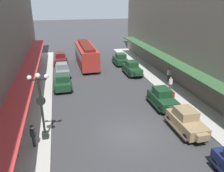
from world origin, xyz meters
name	(u,v)px	position (x,y,z in m)	size (l,w,h in m)	color
ground_plane	(130,134)	(0.00, 0.00, 0.00)	(200.00, 200.00, 0.00)	#38383A
sidewalk_left	(29,147)	(-7.50, 0.00, 0.07)	(3.00, 60.00, 0.15)	#B7B5AD
sidewalk_right	(213,122)	(7.50, 0.00, 0.07)	(3.00, 60.00, 0.15)	#B7B5AD
parked_car_1	(186,121)	(4.53, -0.52, 0.94)	(2.14, 4.26, 1.84)	#997F5B
parked_car_2	(162,98)	(4.58, 3.96, 0.94)	(2.15, 4.26, 1.84)	#193D23
parked_car_3	(62,69)	(-4.69, 15.67, 0.94)	(2.19, 4.28, 1.84)	slate
parked_car_4	(120,59)	(4.52, 19.24, 0.94)	(2.18, 4.28, 1.84)	#193D23
parked_car_5	(132,68)	(4.80, 14.07, 0.94)	(2.20, 4.28, 1.84)	#193D23
parked_car_6	(61,59)	(-4.76, 21.60, 0.94)	(2.28, 4.31, 1.84)	#591919
parked_car_7	(62,81)	(-4.79, 10.83, 0.94)	(2.15, 4.26, 1.84)	#193D23
streetcar	(86,54)	(-0.85, 19.67, 1.90)	(2.66, 9.64, 3.46)	#A52D23
lamp_post_with_clock	(41,104)	(-6.40, 0.83, 2.99)	(1.42, 0.44, 5.16)	black
fire_hydrant	(174,95)	(6.35, 4.98, 0.56)	(0.24, 0.24, 0.82)	#B21E19
pedestrian_0	(33,136)	(-7.12, -0.04, 1.01)	(0.36, 0.28, 1.67)	#2D2D33
pedestrian_1	(15,146)	(-8.17, -0.94, 0.99)	(0.36, 0.24, 1.64)	slate
pedestrian_2	(170,84)	(6.98, 7.02, 0.99)	(0.36, 0.24, 1.64)	#4C4238
pedestrian_3	(169,75)	(8.29, 10.04, 1.01)	(0.36, 0.28, 1.67)	#2D2D33
pedestrian_4	(33,73)	(-8.34, 14.51, 1.01)	(0.36, 0.28, 1.67)	slate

